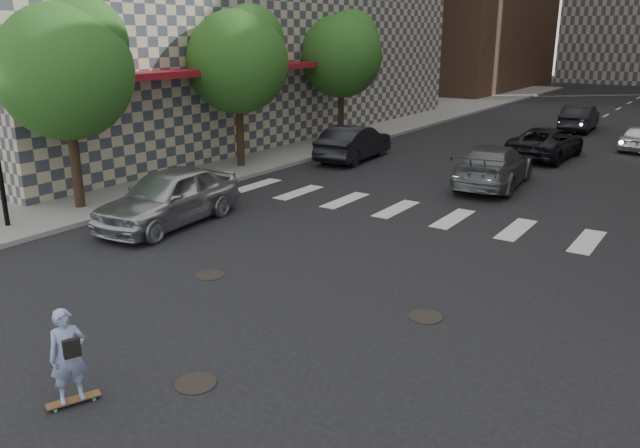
# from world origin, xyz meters

# --- Properties ---
(ground) EXTENTS (160.00, 160.00, 0.00)m
(ground) POSITION_xyz_m (0.00, 0.00, 0.00)
(ground) COLOR black
(ground) RESTS_ON ground
(sidewalk_left) EXTENTS (13.00, 80.00, 0.15)m
(sidewalk_left) POSITION_xyz_m (-14.50, 20.00, 0.07)
(sidewalk_left) COLOR gray
(sidewalk_left) RESTS_ON ground
(tree_a) EXTENTS (4.20, 4.20, 6.60)m
(tree_a) POSITION_xyz_m (-9.45, 3.14, 4.65)
(tree_a) COLOR #382619
(tree_a) RESTS_ON sidewalk_left
(tree_b) EXTENTS (4.20, 4.20, 6.60)m
(tree_b) POSITION_xyz_m (-9.45, 11.14, 4.65)
(tree_b) COLOR #382619
(tree_b) RESTS_ON sidewalk_left
(tree_c) EXTENTS (4.20, 4.20, 6.60)m
(tree_c) POSITION_xyz_m (-9.45, 19.14, 4.65)
(tree_c) COLOR #382619
(tree_c) RESTS_ON sidewalk_left
(manhole_a) EXTENTS (0.70, 0.70, 0.02)m
(manhole_a) POSITION_xyz_m (1.20, -2.50, 0.01)
(manhole_a) COLOR black
(manhole_a) RESTS_ON ground
(manhole_b) EXTENTS (0.70, 0.70, 0.02)m
(manhole_b) POSITION_xyz_m (-2.00, 1.20, 0.01)
(manhole_b) COLOR black
(manhole_b) RESTS_ON ground
(manhole_c) EXTENTS (0.70, 0.70, 0.02)m
(manhole_c) POSITION_xyz_m (3.30, 2.00, 0.01)
(manhole_c) COLOR black
(manhole_c) RESTS_ON ground
(skateboarder) EXTENTS (0.56, 0.83, 1.62)m
(skateboarder) POSITION_xyz_m (0.03, -4.00, 0.85)
(skateboarder) COLOR brown
(skateboarder) RESTS_ON ground
(silver_sedan) EXTENTS (2.47, 5.21, 1.72)m
(silver_sedan) POSITION_xyz_m (-5.96, 3.62, 0.86)
(silver_sedan) COLOR #A8ABAF
(silver_sedan) RESTS_ON ground
(traffic_car_a) EXTENTS (2.11, 4.95, 1.59)m
(traffic_car_a) POSITION_xyz_m (-6.50, 15.36, 0.79)
(traffic_car_a) COLOR black
(traffic_car_a) RESTS_ON ground
(traffic_car_b) EXTENTS (2.74, 5.61, 1.57)m
(traffic_car_b) POSITION_xyz_m (0.50, 14.00, 0.79)
(traffic_car_b) COLOR #56595D
(traffic_car_b) RESTS_ON ground
(traffic_car_c) EXTENTS (2.63, 5.24, 1.42)m
(traffic_car_c) POSITION_xyz_m (0.67, 20.73, 0.71)
(traffic_car_c) COLOR black
(traffic_car_c) RESTS_ON ground
(traffic_car_e) EXTENTS (1.84, 4.69, 1.52)m
(traffic_car_e) POSITION_xyz_m (-0.00, 30.48, 0.76)
(traffic_car_e) COLOR black
(traffic_car_e) RESTS_ON ground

